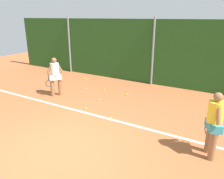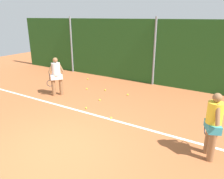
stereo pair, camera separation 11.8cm
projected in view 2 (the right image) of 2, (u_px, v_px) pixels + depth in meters
name	position (u px, v px, depth m)	size (l,w,h in m)	color
ground_plane	(101.00, 120.00, 7.14)	(27.44, 27.44, 0.00)	#A85B33
hedge_fence_backdrop	(156.00, 53.00, 10.48)	(17.83, 0.25, 3.10)	#23511E
fence_post_left	(71.00, 45.00, 12.84)	(0.10, 0.10, 3.21)	gray
fence_post_center	(154.00, 52.00, 10.32)	(0.10, 0.10, 3.21)	gray
court_baseline_paint	(104.00, 118.00, 7.28)	(13.03, 0.10, 0.01)	white
player_foreground_near	(213.00, 123.00, 4.99)	(0.44, 0.70, 1.63)	#8C603D
player_midcourt	(56.00, 75.00, 9.08)	(0.52, 0.64, 1.62)	#8C603D
tennis_ball_0	(86.00, 108.00, 7.97)	(0.07, 0.07, 0.07)	#CCDB33
tennis_ball_2	(100.00, 100.00, 8.74)	(0.07, 0.07, 0.07)	#CCDB33
tennis_ball_5	(105.00, 90.00, 9.90)	(0.07, 0.07, 0.07)	#CCDB33
tennis_ball_6	(62.00, 81.00, 11.26)	(0.07, 0.07, 0.07)	#CCDB33
tennis_ball_7	(111.00, 118.00, 7.20)	(0.07, 0.07, 0.07)	#CCDB33
tennis_ball_8	(87.00, 89.00, 10.07)	(0.07, 0.07, 0.07)	#CCDB33
tennis_ball_9	(128.00, 95.00, 9.32)	(0.07, 0.07, 0.07)	#CCDB33
tennis_ball_12	(88.00, 79.00, 11.65)	(0.07, 0.07, 0.07)	#CCDB33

